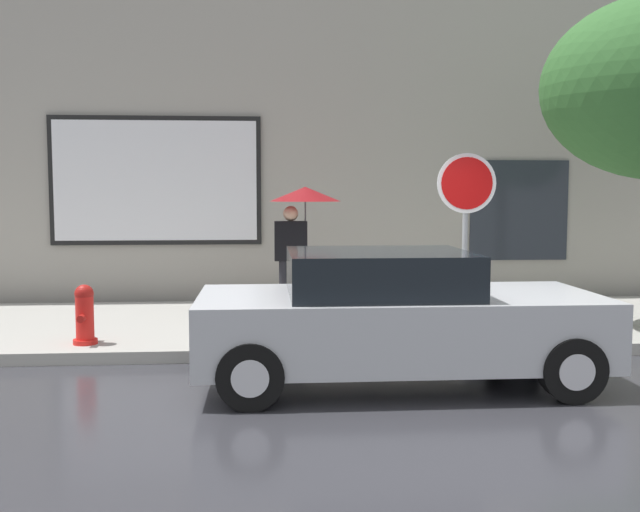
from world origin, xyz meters
name	(u,v)px	position (x,y,z in m)	size (l,w,h in m)	color
ground_plane	(402,381)	(0.00, 0.00, 0.00)	(60.00, 60.00, 0.00)	#333338
sidewalk	(364,324)	(0.00, 3.00, 0.07)	(20.00, 4.00, 0.15)	#A3A099
building_facade	(344,110)	(-0.03, 5.50, 3.48)	(20.00, 0.67, 7.00)	#9E998E
parked_car	(394,318)	(-0.10, -0.04, 0.70)	(4.19, 1.93, 1.41)	#B7BABF
fire_hydrant	(85,315)	(-3.69, 1.52, 0.51)	(0.30, 0.44, 0.74)	red
pedestrian_with_umbrella	(301,212)	(-0.91, 3.40, 1.73)	(1.08, 1.08, 1.96)	black
stop_sign	(466,208)	(1.09, 1.52, 1.82)	(0.76, 0.10, 2.37)	gray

